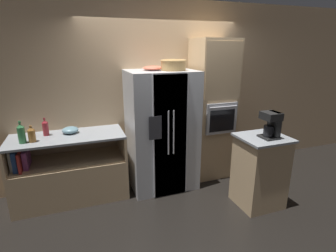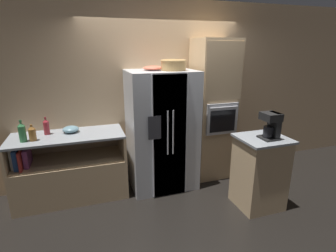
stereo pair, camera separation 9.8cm
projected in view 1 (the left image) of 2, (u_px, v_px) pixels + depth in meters
ground_plane at (172, 184)px, 4.20m from camera, size 20.00×20.00×0.00m
wall_back at (161, 92)px, 4.23m from camera, size 12.00×0.06×2.80m
counter_left at (70, 176)px, 3.73m from camera, size 1.51×0.66×0.95m
refrigerator at (162, 131)px, 3.96m from camera, size 0.98×0.80×1.79m
wall_oven at (212, 110)px, 4.27m from camera, size 0.64×0.65×2.23m
island_counter at (260, 171)px, 3.54m from camera, size 0.62×0.57×0.99m
wicker_basket at (173, 65)px, 3.66m from camera, size 0.37×0.37×0.15m
fruit_bowl at (153, 68)px, 3.71m from camera, size 0.29×0.29×0.06m
bottle_tall at (32, 134)px, 3.30m from camera, size 0.09×0.09×0.21m
bottle_short at (45, 127)px, 3.54m from camera, size 0.08×0.08×0.25m
bottle_wide at (21, 133)px, 3.25m from camera, size 0.09×0.09×0.29m
mixing_bowl at (70, 130)px, 3.65m from camera, size 0.22×0.22×0.09m
coffee_maker at (272, 124)px, 3.31m from camera, size 0.20×0.22×0.34m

